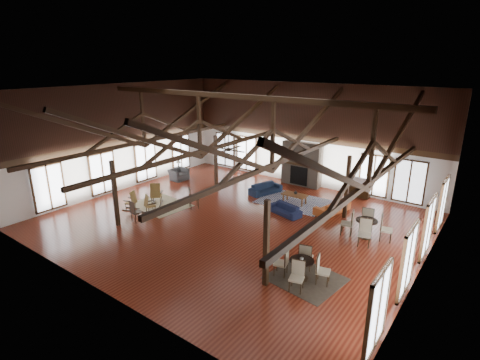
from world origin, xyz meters
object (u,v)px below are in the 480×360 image
Objects in this scene: coffee_table at (295,195)px; cafe_table_near at (302,266)px; sofa_orange at (332,207)px; tv_console at (359,192)px; armchair at (179,174)px; sofa_navy_front at (285,209)px; sofa_navy_left at (265,189)px; cafe_table_far at (366,225)px.

cafe_table_near is at bearing -59.50° from coffee_table.
sofa_orange is 1.79× the size of tv_console.
sofa_navy_front is at bearing -91.85° from armchair.
armchair is at bearing -174.64° from coffee_table.
sofa_orange is at bearing 0.90° from coffee_table.
sofa_navy_left is at bearing -74.77° from armchair.
sofa_navy_left is at bearing 130.79° from cafe_table_near.
cafe_table_near is 4.53m from cafe_table_far.
sofa_navy_left reaches higher than coffee_table.
sofa_orange is 1.03× the size of cafe_table_near.
sofa_navy_front is 5.70m from cafe_table_near.
armchair is at bearing -72.24° from sofa_orange.
armchair is at bearing -171.32° from sofa_navy_front.
sofa_orange is 1.56× the size of coffee_table.
sofa_navy_front is 1.32× the size of coffee_table.
tv_console is (2.36, 3.02, -0.16)m from coffee_table.
tv_console is (-1.28, 9.24, -0.22)m from cafe_table_near.
armchair is (-8.15, 0.88, 0.09)m from sofa_navy_front.
sofa_navy_left is 1.47× the size of coffee_table.
sofa_navy_left is 2.11m from coffee_table.
cafe_table_near is 9.33m from tv_console.
tv_console is (4.43, 2.63, 0.00)m from sofa_navy_left.
sofa_navy_front is 5.05m from tv_console.
cafe_table_near reaches higher than coffee_table.
sofa_navy_front is 2.40m from sofa_orange.
cafe_table_near reaches higher than tv_console.
coffee_table is (2.07, -0.40, 0.16)m from sofa_navy_left.
sofa_navy_front is 4.04m from cafe_table_far.
sofa_orange is 1.93× the size of armchair.
sofa_navy_front is 0.85× the size of sofa_orange.
sofa_navy_left is at bearing 161.60° from cafe_table_far.
armchair is at bearing 118.11° from sofa_navy_left.
tv_console reaches higher than sofa_navy_front.
cafe_table_far is at bearing 12.76° from sofa_navy_front.
cafe_table_near is at bearing -122.03° from sofa_navy_left.
sofa_navy_front is 0.87× the size of cafe_table_near.
armchair is at bearing 175.20° from cafe_table_far.
sofa_orange is at bearing 142.02° from cafe_table_far.
cafe_table_far is (6.42, -2.13, 0.27)m from sofa_navy_left.
sofa_navy_left is 0.97× the size of cafe_table_near.
armchair is 0.93× the size of tv_console.
sofa_navy_left is 1.82× the size of armchair.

